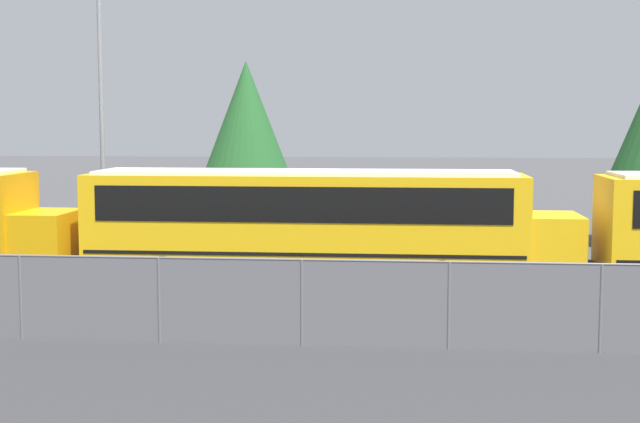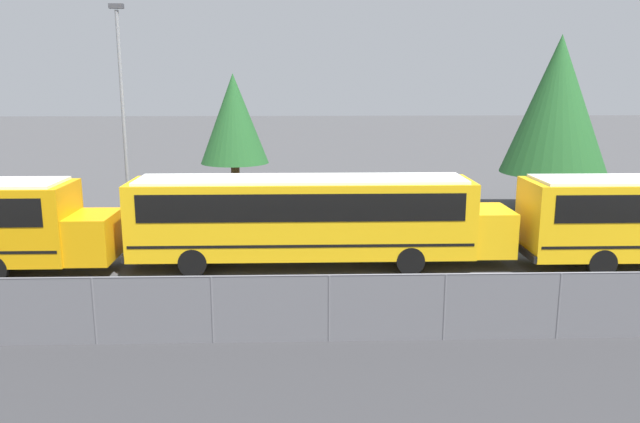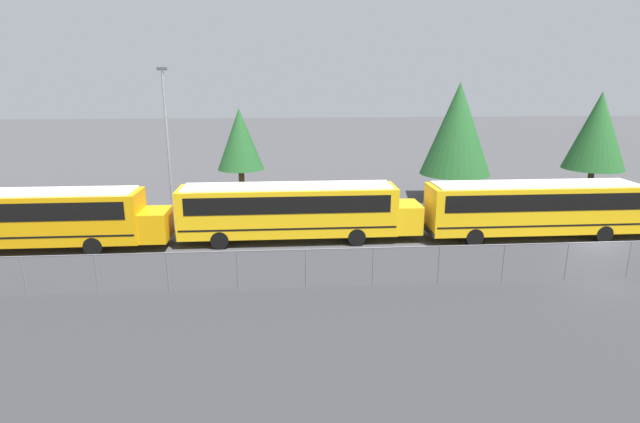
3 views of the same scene
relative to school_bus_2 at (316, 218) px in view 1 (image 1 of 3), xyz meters
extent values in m
cylinder|color=slate|center=(-5.71, -6.80, -1.05)|extent=(0.07, 0.07, 1.83)
cylinder|color=slate|center=(-2.66, -6.80, -1.05)|extent=(0.07, 0.07, 1.83)
cylinder|color=slate|center=(0.39, -6.80, -1.05)|extent=(0.07, 0.07, 1.83)
cylinder|color=slate|center=(3.44, -6.80, -1.05)|extent=(0.07, 0.07, 1.83)
cylinder|color=slate|center=(6.49, -6.80, -1.05)|extent=(0.07, 0.07, 1.83)
cube|color=orange|center=(-7.68, -0.51, -0.65)|extent=(1.48, 2.31, 1.63)
cube|color=yellow|center=(-0.31, 0.00, -0.11)|extent=(12.36, 2.51, 2.72)
cube|color=black|center=(-0.31, 0.00, 0.49)|extent=(11.37, 2.55, 0.98)
cube|color=black|center=(-0.31, 0.00, -0.87)|extent=(12.11, 2.54, 0.10)
cube|color=yellow|center=(6.62, 0.00, -0.65)|extent=(1.48, 2.31, 1.63)
cube|color=black|center=(-6.54, 0.00, -1.32)|extent=(0.12, 2.51, 0.24)
cube|color=silver|center=(-0.31, 0.00, 1.30)|extent=(11.74, 2.26, 0.10)
cylinder|color=black|center=(3.53, 1.13, -1.47)|extent=(1.01, 0.28, 1.01)
cylinder|color=black|center=(3.53, -1.13, -1.47)|extent=(1.01, 0.28, 1.01)
cylinder|color=black|center=(-4.14, 1.13, -1.47)|extent=(1.01, 0.28, 1.01)
cylinder|color=black|center=(-4.14, -1.13, -1.47)|extent=(1.01, 0.28, 1.01)
cube|color=black|center=(7.78, -0.49, -1.32)|extent=(0.12, 2.51, 0.24)
cylinder|color=gray|center=(-7.96, 5.12, 2.83)|extent=(0.16, 0.16, 9.60)
cylinder|color=#51381E|center=(-3.71, 9.71, -0.69)|extent=(0.44, 0.44, 2.56)
cone|color=#235B28|center=(-3.71, 9.71, 2.84)|extent=(3.46, 3.46, 4.50)
camera|label=1|loc=(2.50, -24.99, 2.72)|focal=50.00mm
camera|label=2|loc=(-0.32, -22.21, 4.87)|focal=35.00mm
camera|label=3|loc=(-0.55, -27.74, 7.24)|focal=28.00mm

